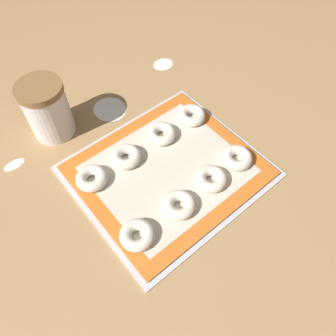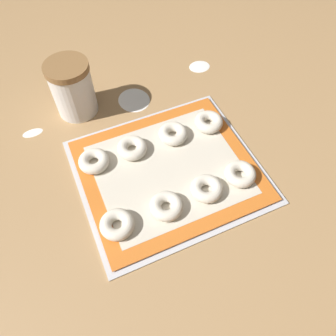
{
  "view_description": "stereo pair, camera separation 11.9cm",
  "coord_description": "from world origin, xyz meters",
  "px_view_note": "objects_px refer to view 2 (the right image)",
  "views": [
    {
      "loc": [
        -0.28,
        -0.34,
        0.65
      ],
      "look_at": [
        -0.0,
        -0.0,
        0.02
      ],
      "focal_mm": 35.0,
      "sensor_mm": 36.0,
      "label": 1
    },
    {
      "loc": [
        -0.18,
        -0.4,
        0.65
      ],
      "look_at": [
        -0.0,
        -0.0,
        0.02
      ],
      "focal_mm": 35.0,
      "sensor_mm": 36.0,
      "label": 2
    }
  ],
  "objects_px": {
    "bagel_front_mid_left": "(166,206)",
    "bagel_back_far_left": "(94,161)",
    "bagel_front_far_right": "(240,174)",
    "baking_tray": "(168,173)",
    "bagel_front_mid_right": "(207,189)",
    "bagel_back_mid_left": "(132,148)",
    "bagel_back_mid_right": "(173,134)",
    "flour_canister": "(73,88)",
    "bagel_back_far_right": "(209,122)",
    "bagel_front_far_left": "(117,224)"
  },
  "relations": [
    {
      "from": "bagel_front_mid_left",
      "to": "baking_tray",
      "type": "bearing_deg",
      "value": 64.12
    },
    {
      "from": "bagel_front_far_left",
      "to": "baking_tray",
      "type": "bearing_deg",
      "value": 29.5
    },
    {
      "from": "bagel_front_mid_right",
      "to": "bagel_back_mid_right",
      "type": "bearing_deg",
      "value": 90.65
    },
    {
      "from": "bagel_front_mid_left",
      "to": "bagel_back_mid_right",
      "type": "bearing_deg",
      "value": 61.59
    },
    {
      "from": "bagel_front_far_left",
      "to": "bagel_front_mid_right",
      "type": "relative_size",
      "value": 1.0
    },
    {
      "from": "bagel_front_far_right",
      "to": "bagel_back_mid_left",
      "type": "xyz_separation_m",
      "value": [
        -0.2,
        0.17,
        0.0
      ]
    },
    {
      "from": "bagel_front_mid_left",
      "to": "bagel_back_mid_right",
      "type": "relative_size",
      "value": 1.0
    },
    {
      "from": "bagel_front_far_right",
      "to": "flour_canister",
      "type": "height_order",
      "value": "flour_canister"
    },
    {
      "from": "bagel_front_mid_left",
      "to": "flour_canister",
      "type": "height_order",
      "value": "flour_canister"
    },
    {
      "from": "baking_tray",
      "to": "bagel_front_far_left",
      "type": "relative_size",
      "value": 5.76
    },
    {
      "from": "baking_tray",
      "to": "bagel_back_mid_right",
      "type": "bearing_deg",
      "value": 59.21
    },
    {
      "from": "bagel_back_mid_right",
      "to": "bagel_front_mid_left",
      "type": "bearing_deg",
      "value": -118.41
    },
    {
      "from": "baking_tray",
      "to": "bagel_back_mid_left",
      "type": "bearing_deg",
      "value": 122.08
    },
    {
      "from": "bagel_front_far_right",
      "to": "bagel_back_far_left",
      "type": "xyz_separation_m",
      "value": [
        -0.3,
        0.17,
        0.0
      ]
    },
    {
      "from": "baking_tray",
      "to": "bagel_front_mid_right",
      "type": "bearing_deg",
      "value": -56.9
    },
    {
      "from": "bagel_front_mid_left",
      "to": "bagel_back_far_left",
      "type": "xyz_separation_m",
      "value": [
        -0.11,
        0.18,
        0.0
      ]
    },
    {
      "from": "bagel_back_far_left",
      "to": "bagel_back_mid_right",
      "type": "height_order",
      "value": "same"
    },
    {
      "from": "bagel_front_far_right",
      "to": "bagel_back_far_right",
      "type": "distance_m",
      "value": 0.17
    },
    {
      "from": "bagel_front_mid_left",
      "to": "bagel_back_mid_right",
      "type": "distance_m",
      "value": 0.2
    },
    {
      "from": "bagel_front_far_left",
      "to": "bagel_front_mid_left",
      "type": "relative_size",
      "value": 1.0
    },
    {
      "from": "bagel_back_far_right",
      "to": "bagel_front_far_right",
      "type": "bearing_deg",
      "value": -93.18
    },
    {
      "from": "bagel_back_far_right",
      "to": "flour_canister",
      "type": "distance_m",
      "value": 0.36
    },
    {
      "from": "bagel_front_mid_left",
      "to": "bagel_back_far_left",
      "type": "distance_m",
      "value": 0.21
    },
    {
      "from": "flour_canister",
      "to": "bagel_front_far_right",
      "type": "bearing_deg",
      "value": -53.09
    },
    {
      "from": "bagel_front_mid_right",
      "to": "bagel_back_mid_left",
      "type": "relative_size",
      "value": 1.0
    },
    {
      "from": "bagel_back_far_right",
      "to": "flour_canister",
      "type": "height_order",
      "value": "flour_canister"
    },
    {
      "from": "bagel_front_mid_right",
      "to": "flour_canister",
      "type": "height_order",
      "value": "flour_canister"
    },
    {
      "from": "bagel_front_far_right",
      "to": "bagel_back_far_left",
      "type": "relative_size",
      "value": 1.0
    },
    {
      "from": "baking_tray",
      "to": "bagel_back_mid_right",
      "type": "distance_m",
      "value": 0.11
    },
    {
      "from": "bagel_front_far_left",
      "to": "bagel_front_far_right",
      "type": "distance_m",
      "value": 0.3
    },
    {
      "from": "bagel_front_far_right",
      "to": "bagel_front_far_left",
      "type": "bearing_deg",
      "value": -179.01
    },
    {
      "from": "bagel_front_far_right",
      "to": "bagel_front_mid_right",
      "type": "bearing_deg",
      "value": -177.75
    },
    {
      "from": "bagel_front_mid_right",
      "to": "bagel_back_far_right",
      "type": "relative_size",
      "value": 1.0
    },
    {
      "from": "bagel_front_mid_right",
      "to": "bagel_back_far_left",
      "type": "bearing_deg",
      "value": 139.93
    },
    {
      "from": "baking_tray",
      "to": "bagel_front_far_right",
      "type": "xyz_separation_m",
      "value": [
        0.14,
        -0.08,
        0.02
      ]
    },
    {
      "from": "baking_tray",
      "to": "bagel_back_mid_right",
      "type": "relative_size",
      "value": 5.76
    },
    {
      "from": "bagel_front_far_right",
      "to": "flour_canister",
      "type": "bearing_deg",
      "value": 126.91
    },
    {
      "from": "flour_canister",
      "to": "bagel_front_mid_left",
      "type": "bearing_deg",
      "value": -76.16
    },
    {
      "from": "bagel_front_far_left",
      "to": "bagel_back_far_right",
      "type": "height_order",
      "value": "same"
    },
    {
      "from": "bagel_front_mid_left",
      "to": "bagel_front_far_right",
      "type": "height_order",
      "value": "same"
    },
    {
      "from": "bagel_front_far_right",
      "to": "flour_canister",
      "type": "relative_size",
      "value": 0.49
    },
    {
      "from": "bagel_front_mid_left",
      "to": "bagel_front_far_left",
      "type": "bearing_deg",
      "value": 178.9
    },
    {
      "from": "bagel_back_far_right",
      "to": "flour_canister",
      "type": "bearing_deg",
      "value": 144.95
    },
    {
      "from": "bagel_front_far_right",
      "to": "bagel_back_mid_left",
      "type": "height_order",
      "value": "same"
    },
    {
      "from": "bagel_front_mid_left",
      "to": "flour_canister",
      "type": "bearing_deg",
      "value": 103.84
    },
    {
      "from": "bagel_front_mid_right",
      "to": "bagel_front_far_right",
      "type": "distance_m",
      "value": 0.09
    },
    {
      "from": "bagel_back_mid_left",
      "to": "bagel_back_far_right",
      "type": "bearing_deg",
      "value": -0.04
    },
    {
      "from": "bagel_front_far_left",
      "to": "bagel_back_mid_left",
      "type": "distance_m",
      "value": 0.2
    },
    {
      "from": "bagel_front_far_right",
      "to": "bagel_back_far_left",
      "type": "height_order",
      "value": "same"
    },
    {
      "from": "bagel_back_mid_left",
      "to": "bagel_back_mid_right",
      "type": "distance_m",
      "value": 0.11
    }
  ]
}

